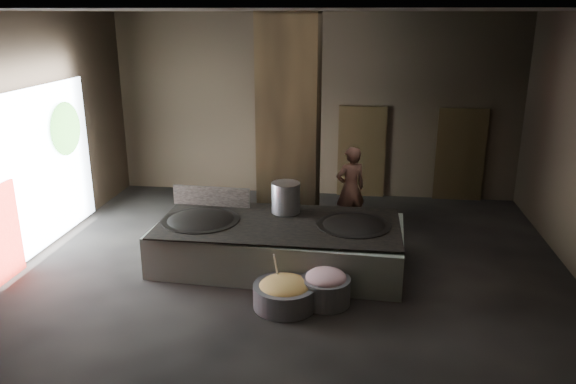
# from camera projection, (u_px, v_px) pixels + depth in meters

# --- Properties ---
(floor) EXTENTS (10.00, 9.00, 0.10)m
(floor) POSITION_uv_depth(u_px,v_px,m) (293.00, 269.00, 10.35)
(floor) COLOR black
(floor) RESTS_ON ground
(ceiling) EXTENTS (10.00, 9.00, 0.10)m
(ceiling) POSITION_uv_depth(u_px,v_px,m) (293.00, 7.00, 8.95)
(ceiling) COLOR black
(ceiling) RESTS_ON back_wall
(back_wall) EXTENTS (10.00, 0.10, 4.50)m
(back_wall) POSITION_uv_depth(u_px,v_px,m) (315.00, 106.00, 13.95)
(back_wall) COLOR black
(back_wall) RESTS_ON ground
(front_wall) EXTENTS (10.00, 0.10, 4.50)m
(front_wall) POSITION_uv_depth(u_px,v_px,m) (236.00, 256.00, 5.35)
(front_wall) COLOR black
(front_wall) RESTS_ON ground
(left_wall) EXTENTS (0.10, 9.00, 4.50)m
(left_wall) POSITION_uv_depth(u_px,v_px,m) (19.00, 140.00, 10.27)
(left_wall) COLOR black
(left_wall) RESTS_ON ground
(pillar) EXTENTS (1.20, 1.20, 4.50)m
(pillar) POSITION_uv_depth(u_px,v_px,m) (290.00, 126.00, 11.48)
(pillar) COLOR black
(pillar) RESTS_ON ground
(hearth_platform) EXTENTS (4.56, 2.37, 0.77)m
(hearth_platform) POSITION_uv_depth(u_px,v_px,m) (279.00, 245.00, 10.32)
(hearth_platform) COLOR #B2C3AF
(hearth_platform) RESTS_ON ground
(platform_cap) EXTENTS (4.36, 2.09, 0.03)m
(platform_cap) POSITION_uv_depth(u_px,v_px,m) (279.00, 223.00, 10.19)
(platform_cap) COLOR black
(platform_cap) RESTS_ON hearth_platform
(wok_left) EXTENTS (1.40, 1.40, 0.39)m
(wok_left) POSITION_uv_depth(u_px,v_px,m) (201.00, 224.00, 10.34)
(wok_left) COLOR black
(wok_left) RESTS_ON hearth_platform
(wok_left_rim) EXTENTS (1.43, 1.43, 0.05)m
(wok_left_rim) POSITION_uv_depth(u_px,v_px,m) (201.00, 220.00, 10.32)
(wok_left_rim) COLOR black
(wok_left_rim) RESTS_ON hearth_platform
(wok_right) EXTENTS (1.31, 1.31, 0.37)m
(wok_right) POSITION_uv_depth(u_px,v_px,m) (354.00, 229.00, 10.09)
(wok_right) COLOR black
(wok_right) RESTS_ON hearth_platform
(wok_right_rim) EXTENTS (1.34, 1.34, 0.05)m
(wok_right_rim) POSITION_uv_depth(u_px,v_px,m) (354.00, 226.00, 10.07)
(wok_right_rim) COLOR black
(wok_right_rim) RESTS_ON hearth_platform
(stock_pot) EXTENTS (0.54, 0.54, 0.58)m
(stock_pot) POSITION_uv_depth(u_px,v_px,m) (286.00, 198.00, 10.61)
(stock_pot) COLOR #B2B3BA
(stock_pot) RESTS_ON hearth_platform
(splash_guard) EXTENTS (1.55, 0.14, 0.39)m
(splash_guard) POSITION_uv_depth(u_px,v_px,m) (211.00, 196.00, 11.01)
(splash_guard) COLOR black
(splash_guard) RESTS_ON hearth_platform
(cook) EXTENTS (0.78, 0.68, 1.82)m
(cook) POSITION_uv_depth(u_px,v_px,m) (350.00, 189.00, 11.88)
(cook) COLOR #8E5948
(cook) RESTS_ON ground
(veg_basin) EXTENTS (1.30, 1.30, 0.37)m
(veg_basin) POSITION_uv_depth(u_px,v_px,m) (285.00, 296.00, 8.89)
(veg_basin) COLOR slate
(veg_basin) RESTS_ON ground
(veg_fill) EXTENTS (0.83, 0.83, 0.26)m
(veg_fill) POSITION_uv_depth(u_px,v_px,m) (285.00, 286.00, 8.84)
(veg_fill) COLOR #A2AC53
(veg_fill) RESTS_ON veg_basin
(ladle) EXTENTS (0.06, 0.40, 0.72)m
(ladle) POSITION_uv_depth(u_px,v_px,m) (277.00, 270.00, 8.94)
(ladle) COLOR #B2B3BA
(ladle) RESTS_ON veg_basin
(meat_basin) EXTENTS (0.86, 0.86, 0.43)m
(meat_basin) POSITION_uv_depth(u_px,v_px,m) (326.00, 291.00, 8.99)
(meat_basin) COLOR slate
(meat_basin) RESTS_ON ground
(meat_fill) EXTENTS (0.66, 0.66, 0.25)m
(meat_fill) POSITION_uv_depth(u_px,v_px,m) (326.00, 277.00, 8.92)
(meat_fill) COLOR #C27485
(meat_fill) RESTS_ON meat_basin
(doorway_near) EXTENTS (1.18, 0.08, 2.38)m
(doorway_near) POSITION_uv_depth(u_px,v_px,m) (362.00, 154.00, 14.06)
(doorway_near) COLOR black
(doorway_near) RESTS_ON ground
(doorway_near_glow) EXTENTS (0.75, 0.04, 1.76)m
(doorway_near_glow) POSITION_uv_depth(u_px,v_px,m) (350.00, 153.00, 14.29)
(doorway_near_glow) COLOR #8C6647
(doorway_near_glow) RESTS_ON ground
(doorway_far) EXTENTS (1.18, 0.08, 2.38)m
(doorway_far) POSITION_uv_depth(u_px,v_px,m) (460.00, 157.00, 13.76)
(doorway_far) COLOR black
(doorway_far) RESTS_ON ground
(doorway_far_glow) EXTENTS (0.87, 0.04, 2.07)m
(doorway_far_glow) POSITION_uv_depth(u_px,v_px,m) (455.00, 158.00, 13.88)
(doorway_far_glow) COLOR #8C6647
(doorway_far_glow) RESTS_ON ground
(left_opening) EXTENTS (0.04, 4.20, 3.10)m
(left_opening) POSITION_uv_depth(u_px,v_px,m) (35.00, 171.00, 10.64)
(left_opening) COLOR white
(left_opening) RESTS_ON ground
(pavilion_sliver) EXTENTS (0.05, 0.90, 1.70)m
(pavilion_sliver) POSITION_uv_depth(u_px,v_px,m) (3.00, 233.00, 9.63)
(pavilion_sliver) COLOR maroon
(pavilion_sliver) RESTS_ON ground
(tree_silhouette) EXTENTS (0.28, 1.10, 1.10)m
(tree_silhouette) POSITION_uv_depth(u_px,v_px,m) (66.00, 129.00, 11.48)
(tree_silhouette) COLOR #194714
(tree_silhouette) RESTS_ON left_opening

